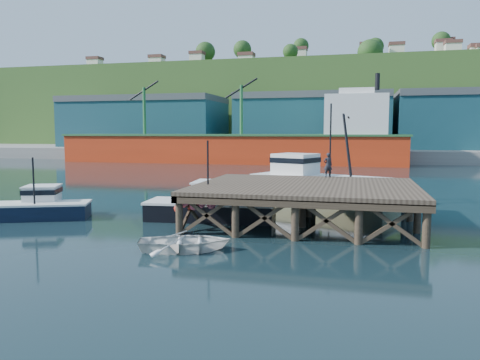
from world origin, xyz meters
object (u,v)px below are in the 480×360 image
(boat_navy, at_px, (39,206))
(boat_black, at_px, (212,205))
(trawler, at_px, (320,181))
(dinghy, at_px, (185,242))
(dockworker, at_px, (328,165))

(boat_navy, relative_size, boat_black, 0.81)
(trawler, bearing_deg, boat_black, -98.49)
(boat_navy, height_order, boat_black, boat_black)
(dinghy, bearing_deg, boat_navy, 46.54)
(trawler, height_order, dockworker, trawler)
(trawler, bearing_deg, dockworker, -55.65)
(boat_navy, bearing_deg, boat_black, -9.07)
(dockworker, bearing_deg, trawler, -101.32)
(boat_black, distance_m, dinghy, 7.43)
(boat_black, bearing_deg, dinghy, -86.40)
(boat_black, height_order, dockworker, boat_black)
(dinghy, bearing_deg, dockworker, -41.78)
(boat_navy, xyz_separation_m, dockworker, (16.18, 7.00, 2.19))
(trawler, distance_m, dinghy, 16.82)
(boat_navy, relative_size, dinghy, 1.59)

